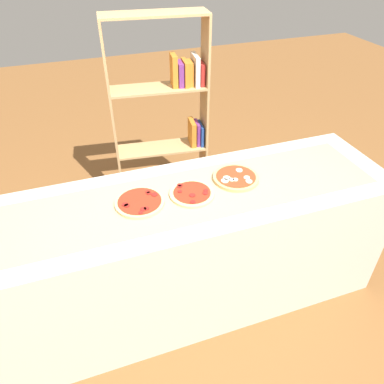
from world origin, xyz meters
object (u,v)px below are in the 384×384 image
Objects in this scene: pizza_pepperoni_0 at (140,202)px; pizza_pepperoni_1 at (192,193)px; pizza_mozzarella_2 at (236,178)px; bookshelf at (171,125)px.

pizza_pepperoni_0 is 1.06× the size of pizza_pepperoni_1.
pizza_mozzarella_2 is (0.62, 0.04, 0.00)m from pizza_pepperoni_0.
bookshelf is (-0.08, 1.14, -0.17)m from pizza_mozzarella_2.
pizza_mozzarella_2 is at bearing 3.88° from pizza_pepperoni_0.
pizza_pepperoni_0 reaches higher than pizza_pepperoni_1.
bookshelf reaches higher than pizza_pepperoni_1.
bookshelf is at bearing 79.36° from pizza_pepperoni_1.
pizza_pepperoni_0 is at bearing 176.81° from pizza_pepperoni_1.
pizza_pepperoni_0 is 0.62m from pizza_mozzarella_2.
pizza_pepperoni_0 is 0.31m from pizza_pepperoni_1.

